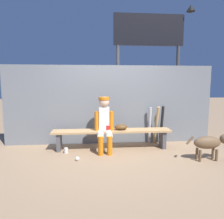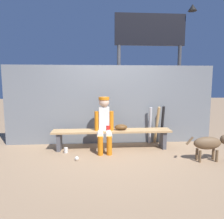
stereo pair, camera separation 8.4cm
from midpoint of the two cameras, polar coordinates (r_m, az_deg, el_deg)
ground_plane at (r=4.70m, az=0.52°, el=-10.62°), size 30.00×30.00×0.00m
chainlink_fence at (r=4.96m, az=0.11°, el=1.26°), size 4.90×0.03×1.85m
dugout_bench at (r=4.61m, az=0.52°, el=-6.65°), size 2.57×0.36×0.42m
player_seated at (r=4.43m, az=-1.57°, el=-3.49°), size 0.41×0.55×1.15m
baseball_glove at (r=4.59m, az=2.96°, el=-4.81°), size 0.28×0.20×0.12m
bat_aluminum_silver at (r=5.09m, az=10.77°, el=-4.27°), size 0.07×0.14×0.88m
bat_wood_tan at (r=5.08m, az=12.53°, el=-4.19°), size 0.10×0.28×0.90m
bat_aluminum_black at (r=5.12m, az=13.93°, el=-4.11°), size 0.09×0.17×0.90m
baseball at (r=4.09m, az=-8.96°, el=-12.97°), size 0.07×0.07×0.07m
cup_on_ground at (r=4.53m, az=-11.86°, el=-10.76°), size 0.08×0.08×0.11m
cup_on_bench at (r=4.51m, az=-0.57°, el=-5.09°), size 0.08×0.08×0.11m
scoreboard at (r=6.27m, az=11.19°, el=17.01°), size 2.25×0.27×3.58m
dog at (r=4.34m, az=25.65°, el=-8.25°), size 0.84×0.20×0.49m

